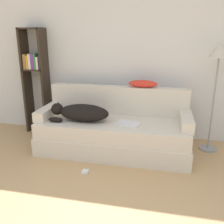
# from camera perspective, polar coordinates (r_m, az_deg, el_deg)

# --- Properties ---
(wall_back) EXTENTS (7.97, 0.06, 2.70)m
(wall_back) POSITION_cam_1_polar(r_m,az_deg,el_deg) (3.85, 4.93, 14.14)
(wall_back) COLOR silver
(wall_back) RESTS_ON ground_plane
(couch) EXTENTS (2.03, 0.82, 0.45)m
(couch) POSITION_cam_1_polar(r_m,az_deg,el_deg) (3.45, 0.34, -5.56)
(couch) COLOR beige
(couch) RESTS_ON ground_plane
(couch_backrest) EXTENTS (1.99, 0.15, 0.40)m
(couch_backrest) POSITION_cam_1_polar(r_m,az_deg,el_deg) (3.62, 1.44, 2.77)
(couch_backrest) COLOR beige
(couch_backrest) RESTS_ON couch
(couch_arm_left) EXTENTS (0.15, 0.63, 0.13)m
(couch_arm_left) POSITION_cam_1_polar(r_m,az_deg,el_deg) (3.64, -14.35, 0.11)
(couch_arm_left) COLOR beige
(couch_arm_left) RESTS_ON couch
(couch_arm_right) EXTENTS (0.15, 0.63, 0.13)m
(couch_arm_right) POSITION_cam_1_polar(r_m,az_deg,el_deg) (3.29, 16.63, -1.96)
(couch_arm_right) COLOR beige
(couch_arm_right) RESTS_ON couch
(dog) EXTENTS (0.80, 0.30, 0.24)m
(dog) POSITION_cam_1_polar(r_m,az_deg,el_deg) (3.34, -7.13, -0.12)
(dog) COLOR black
(dog) RESTS_ON couch
(laptop) EXTENTS (0.34, 0.27, 0.02)m
(laptop) POSITION_cam_1_polar(r_m,az_deg,el_deg) (3.24, 3.74, -2.60)
(laptop) COLOR silver
(laptop) RESTS_ON couch
(throw_pillow) EXTENTS (0.41, 0.17, 0.10)m
(throw_pillow) POSITION_cam_1_polar(r_m,az_deg,el_deg) (3.53, 7.07, 6.43)
(throw_pillow) COLOR red
(throw_pillow) RESTS_ON couch_backrest
(bookshelf) EXTENTS (0.36, 0.26, 1.66)m
(bookshelf) POSITION_cam_1_polar(r_m,az_deg,el_deg) (4.21, -17.14, 8.21)
(bookshelf) COLOR #2D2319
(bookshelf) RESTS_ON ground_plane
(floor_lamp) EXTENTS (0.29, 0.29, 1.47)m
(floor_lamp) POSITION_cam_1_polar(r_m,az_deg,el_deg) (3.51, 23.21, 10.85)
(floor_lamp) COLOR gray
(floor_lamp) RESTS_ON ground_plane
(power_adapter) EXTENTS (0.07, 0.07, 0.03)m
(power_adapter) POSITION_cam_1_polar(r_m,az_deg,el_deg) (3.04, -6.13, -13.41)
(power_adapter) COLOR silver
(power_adapter) RESTS_ON ground_plane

